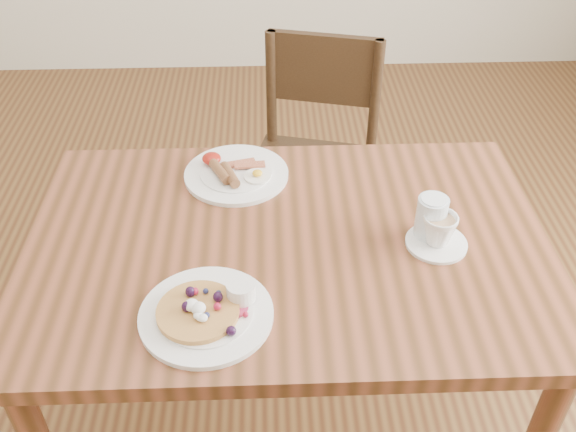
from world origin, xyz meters
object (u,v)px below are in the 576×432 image
Objects in this scene: chair_far at (315,158)px; teacup_saucer at (438,232)px; dining_table at (288,271)px; water_glass at (431,218)px; pancake_plate at (208,311)px; breakfast_plate at (235,173)px.

teacup_saucer is at bearing 119.99° from chair_far.
teacup_saucer reaches higher than dining_table.
teacup_saucer is 1.32× the size of water_glass.
teacup_saucer is at bearing -66.42° from water_glass.
pancake_plate is 1.00× the size of breakfast_plate.
dining_table is 4.44× the size of breakfast_plate.
pancake_plate is 0.49m from breakfast_plate.
chair_far is 6.29× the size of teacup_saucer.
breakfast_plate is 0.52m from water_glass.
dining_table is 0.36m from water_glass.
water_glass is (-0.01, 0.03, 0.02)m from teacup_saucer.
dining_table is at bearing 53.62° from pancake_plate.
pancake_plate is 0.54m from teacup_saucer.
pancake_plate is at bearing -94.63° from breakfast_plate.
teacup_saucer is (0.46, -0.29, 0.02)m from breakfast_plate.
chair_far reaches higher than water_glass.
breakfast_plate is at bearing 76.15° from chair_far.
chair_far reaches higher than teacup_saucer.
pancake_plate reaches higher than dining_table.
water_glass is at bearing 25.05° from pancake_plate.
chair_far is at bearing 62.14° from breakfast_plate.
teacup_saucer is at bearing -4.80° from dining_table.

